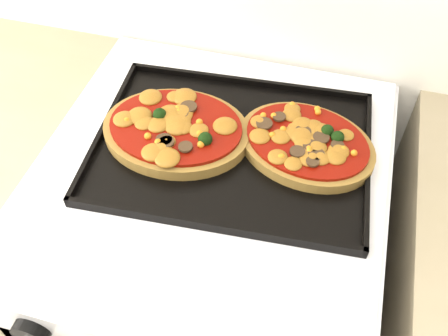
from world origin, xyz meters
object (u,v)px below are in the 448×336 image
(baking_tray, at_px, (232,146))
(pizza_right, at_px, (307,142))
(stove, at_px, (215,286))
(pizza_left, at_px, (176,129))

(baking_tray, xyz_separation_m, pizza_right, (0.12, 0.03, 0.02))
(stove, height_order, pizza_left, pizza_left)
(pizza_left, bearing_deg, stove, -24.91)
(baking_tray, height_order, pizza_left, pizza_left)
(baking_tray, relative_size, pizza_right, 1.98)
(stove, distance_m, baking_tray, 0.47)
(stove, bearing_deg, pizza_left, 155.09)
(pizza_left, relative_size, pizza_right, 1.09)
(pizza_right, bearing_deg, baking_tray, -167.37)
(stove, bearing_deg, pizza_right, 23.23)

